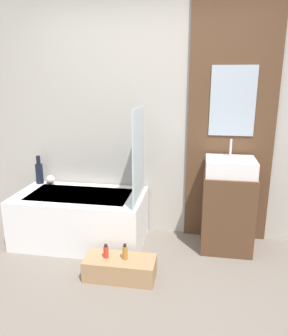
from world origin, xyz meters
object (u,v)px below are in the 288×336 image
Objects in this scene: bathtub at (81,218)px; bottle_soap_secondary at (125,252)px; sink at (230,167)px; vase_tall_dark at (39,172)px; vase_round_light at (50,180)px; wooden_step_bench at (120,268)px; bottle_soap_primary at (106,252)px.

bottle_soap_secondary is at bearing -43.80° from bathtub.
sink is 1.47× the size of vase_tall_dark.
bathtub is 2.81× the size of sink.
bottle_soap_secondary is (1.07, -0.87, -0.34)m from vase_round_light.
bathtub is at bearing 133.95° from wooden_step_bench.
bathtub is 0.86m from bottle_soap_secondary.
sink reaches higher than vase_round_light.
bottle_soap_primary is (1.03, -0.88, -0.43)m from vase_tall_dark.
wooden_step_bench is 0.20m from bottle_soap_primary.
vase_tall_dark is 1.42m from bottle_soap_primary.
sink is at bearing 33.40° from bottle_soap_primary.
wooden_step_bench is 1.43m from vase_round_light.
bottle_soap_primary is at bearing -146.60° from sink.
bathtub is 0.62m from vase_round_light.
bathtub reaches higher than bottle_soap_secondary.
vase_tall_dark reaches higher than bathtub.
bathtub is 0.85m from wooden_step_bench.
vase_round_light is (-1.99, 0.15, -0.29)m from sink.
vase_round_light reaches higher than bathtub.
bathtub reaches higher than wooden_step_bench.
vase_tall_dark is at bearing 175.49° from vase_round_light.
wooden_step_bench is 1.91× the size of vase_tall_dark.
vase_tall_dark is 2.25× the size of bottle_soap_secondary.
bottle_soap_secondary reaches higher than bottle_soap_primary.
wooden_step_bench is at bearing -143.30° from sink.
vase_round_light is 1.30m from bottle_soap_primary.
vase_round_light is (0.13, -0.01, -0.08)m from vase_tall_dark.
bottle_soap_primary is at bearing -53.00° from bathtub.
bathtub is at bearing -30.99° from vase_round_light.
wooden_step_bench is 4.31× the size of bottle_soap_secondary.
vase_round_light is at bearing 136.08° from bottle_soap_primary.
bottle_soap_secondary is at bearing -38.94° from vase_round_light.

